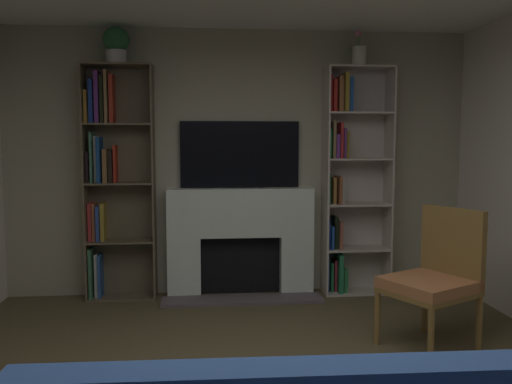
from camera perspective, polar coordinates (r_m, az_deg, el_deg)
wall_back_accent at (r=5.61m, az=-1.74°, el=3.06°), size 4.79×0.06×2.67m
fireplace at (r=5.55m, az=-1.62°, el=-4.88°), size 1.57×0.52×1.09m
tv at (r=5.55m, az=-1.70°, el=3.95°), size 1.20×0.06×0.67m
bookshelf_left at (r=5.55m, az=-14.82°, el=1.59°), size 0.67×0.27×2.30m
bookshelf_right at (r=5.66m, az=9.57°, el=1.23°), size 0.67×0.32×2.30m
potted_plant at (r=5.55m, az=-14.39°, el=14.75°), size 0.25×0.25×0.35m
vase_with_flowers at (r=5.69m, az=10.70°, el=13.85°), size 0.14×0.14×0.35m
armchair at (r=4.42m, az=18.28°, el=-8.24°), size 0.78×0.76×1.05m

